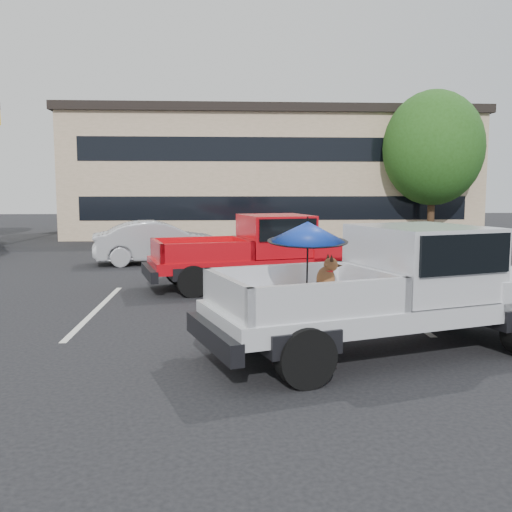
{
  "coord_description": "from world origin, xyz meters",
  "views": [
    {
      "loc": [
        -0.45,
        -9.44,
        2.44
      ],
      "look_at": [
        0.1,
        0.08,
        1.3
      ],
      "focal_mm": 40.0,
      "sensor_mm": 36.0,
      "label": 1
    }
  ],
  "objects_px": {
    "tree_back": "(333,154)",
    "silver_pickup": "(407,281)",
    "silver_sedan": "(159,242)",
    "tree_right": "(433,148)",
    "red_pickup": "(269,247)"
  },
  "relations": [
    {
      "from": "silver_pickup",
      "to": "tree_right",
      "type": "bearing_deg",
      "value": 50.34
    },
    {
      "from": "tree_right",
      "to": "silver_pickup",
      "type": "relative_size",
      "value": 1.13
    },
    {
      "from": "silver_sedan",
      "to": "tree_back",
      "type": "bearing_deg",
      "value": -41.99
    },
    {
      "from": "silver_pickup",
      "to": "silver_sedan",
      "type": "height_order",
      "value": "silver_pickup"
    },
    {
      "from": "tree_back",
      "to": "red_pickup",
      "type": "distance_m",
      "value": 20.42
    },
    {
      "from": "silver_pickup",
      "to": "silver_sedan",
      "type": "xyz_separation_m",
      "value": [
        -4.83,
        10.23,
        -0.36
      ]
    },
    {
      "from": "tree_right",
      "to": "silver_pickup",
      "type": "bearing_deg",
      "value": -111.31
    },
    {
      "from": "tree_back",
      "to": "tree_right",
      "type": "bearing_deg",
      "value": -69.44
    },
    {
      "from": "tree_back",
      "to": "silver_pickup",
      "type": "xyz_separation_m",
      "value": [
        -3.69,
        -25.15,
        -3.36
      ]
    },
    {
      "from": "tree_back",
      "to": "silver_sedan",
      "type": "relative_size",
      "value": 1.7
    },
    {
      "from": "red_pickup",
      "to": "silver_sedan",
      "type": "xyz_separation_m",
      "value": [
        -3.22,
        4.49,
        -0.28
      ]
    },
    {
      "from": "tree_right",
      "to": "red_pickup",
      "type": "relative_size",
      "value": 1.19
    },
    {
      "from": "silver_sedan",
      "to": "silver_pickup",
      "type": "bearing_deg",
      "value": -166.97
    },
    {
      "from": "silver_sedan",
      "to": "tree_right",
      "type": "bearing_deg",
      "value": -71.27
    },
    {
      "from": "tree_right",
      "to": "silver_sedan",
      "type": "distance_m",
      "value": 13.89
    }
  ]
}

